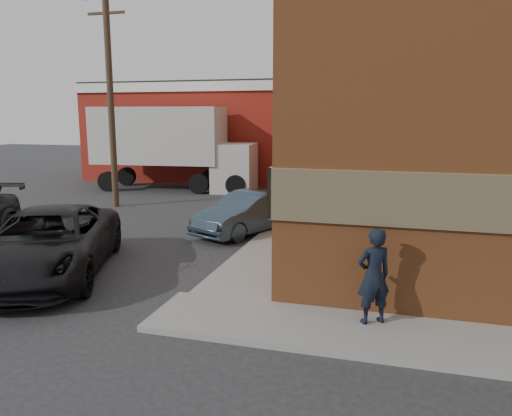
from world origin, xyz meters
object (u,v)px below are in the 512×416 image
Objects in this scene: utility_pole at (110,90)px; box_truck at (175,143)px; warehouse at (233,131)px; sedan at (248,213)px; suv_a at (48,243)px; man at (374,276)px.

utility_pole is 5.56m from box_truck.
warehouse is at bearing 74.27° from box_truck.
utility_pole is 8.41m from sedan.
suv_a is (-3.31, -5.46, 0.13)m from sedan.
warehouse is 9.37× the size of man.
utility_pole is at bearing 89.86° from suv_a.
warehouse is 1.81× the size of utility_pole.
suv_a is at bearing -96.96° from sedan.
man is at bearing -32.13° from sedan.
box_truck reaches higher than suv_a.
warehouse is 22.66m from man.
warehouse is at bearing 134.62° from sedan.
sedan is 6.39m from suv_a.
warehouse is 19.69m from suv_a.
warehouse is at bearing 73.66° from suv_a.
warehouse reaches higher than suv_a.
sedan is at bearing 36.87° from suv_a.
box_truck is (-1.09, -5.98, -0.41)m from warehouse.
suv_a is (3.39, -8.50, -3.95)m from utility_pole.
box_truck is at bearing 152.26° from sedan.
warehouse is 6.09m from box_truck.
warehouse is 2.85× the size of suv_a.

